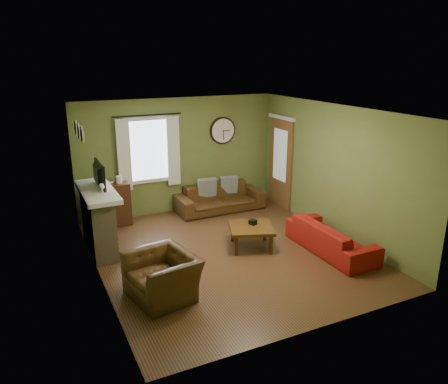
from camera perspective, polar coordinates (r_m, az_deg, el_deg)
name	(u,v)px	position (r m, az deg, el deg)	size (l,w,h in m)	color
floor	(228,253)	(8.12, 0.59, -7.95)	(4.60, 5.20, 0.00)	#4F321B
ceiling	(229,111)	(7.38, 0.65, 10.59)	(4.60, 5.20, 0.00)	white
wall_left	(94,204)	(6.99, -16.56, -1.49)	(0.00, 5.20, 2.60)	olive
wall_right	(333,171)	(8.87, 14.09, 2.68)	(0.00, 5.20, 2.60)	olive
wall_back	(178,156)	(9.97, -6.00, 4.73)	(4.60, 0.00, 2.60)	olive
wall_front	(321,239)	(5.57, 12.55, -6.06)	(4.60, 0.00, 2.60)	olive
fireplace	(98,222)	(8.34, -16.10, -3.84)	(0.40, 1.40, 1.10)	tan
firebox	(110,233)	(8.46, -14.69, -5.24)	(0.04, 0.60, 0.55)	black
mantel	(97,192)	(8.16, -16.24, 0.05)	(0.58, 1.60, 0.08)	white
tv	(96,178)	(8.25, -16.41, 1.77)	(0.60, 0.08, 0.35)	black
tv_screen	(100,174)	(8.24, -15.89, 2.22)	(0.02, 0.62, 0.36)	#994C3F
medallion_left	(82,134)	(7.54, -18.07, 7.19)	(0.28, 0.28, 0.03)	white
medallion_mid	(79,131)	(7.88, -18.43, 7.58)	(0.28, 0.28, 0.03)	white
medallion_right	(76,128)	(8.23, -18.77, 7.92)	(0.28, 0.28, 0.03)	white
window_pane	(148,150)	(9.71, -9.91, 5.42)	(1.00, 0.02, 1.30)	silver
curtain_rod	(147,115)	(9.48, -9.98, 9.86)	(0.03, 0.03, 1.50)	black
curtain_left	(124,156)	(9.49, -12.92, 4.66)	(0.28, 0.04, 1.55)	white
curtain_right	(173,151)	(9.78, -6.62, 5.36)	(0.28, 0.04, 1.55)	white
wall_clock	(223,131)	(10.24, -0.14, 8.02)	(0.64, 0.06, 0.64)	white
door	(281,163)	(10.36, 7.41, 3.74)	(0.05, 0.90, 2.10)	brown
bookshelf	(112,205)	(9.49, -14.47, -1.68)	(0.77, 0.33, 0.92)	#3E2210
book	(105,182)	(9.40, -15.29, 1.27)	(0.17, 0.23, 0.02)	#4A2E0F
sofa_brown	(220,198)	(10.17, -0.55, -0.77)	(2.05, 0.80, 0.60)	#422A12
pillow_left	(229,185)	(10.32, 0.62, 0.97)	(0.41, 0.12, 0.41)	gray
pillow_right	(207,187)	(10.11, -2.23, 0.59)	(0.44, 0.13, 0.44)	gray
sofa_red	(331,237)	(8.31, 13.82, -5.77)	(1.90, 0.74, 0.56)	maroon
armchair	(163,276)	(6.69, -8.03, -10.81)	(1.03, 0.90, 0.67)	#422A12
coffee_table	(251,237)	(8.28, 3.55, -5.86)	(0.79, 0.79, 0.42)	#4A2E0F
tissue_box	(253,226)	(8.30, 3.78, -4.39)	(0.12, 0.12, 0.09)	black
wine_glass_a	(103,191)	(7.66, -15.54, 0.12)	(0.07, 0.07, 0.21)	white
wine_glass_b	(102,190)	(7.74, -15.67, 0.30)	(0.07, 0.07, 0.21)	white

